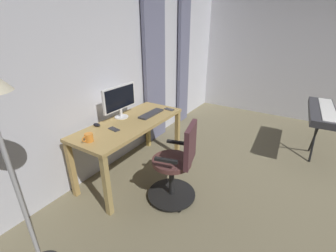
{
  "coord_description": "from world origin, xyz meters",
  "views": [
    {
      "loc": [
        2.6,
        -0.51,
        1.86
      ],
      "look_at": [
        0.7,
        -1.7,
        0.86
      ],
      "focal_mm": 24.17,
      "sensor_mm": 36.0,
      "label": 1
    }
  ],
  "objects_px": {
    "desk": "(131,129)",
    "piano_keyboard": "(322,112)",
    "cell_phone_by_monitor": "(169,109)",
    "computer_monitor": "(120,99)",
    "computer_keyboard": "(151,114)",
    "cell_phone_face_up": "(114,129)",
    "office_chair": "(177,166)",
    "mug_tea": "(89,138)",
    "computer_mouse": "(97,125)"
  },
  "relations": [
    {
      "from": "computer_monitor",
      "to": "computer_mouse",
      "type": "xyz_separation_m",
      "value": [
        0.37,
        -0.05,
        -0.23
      ]
    },
    {
      "from": "office_chair",
      "to": "computer_monitor",
      "type": "bearing_deg",
      "value": 64.78
    },
    {
      "from": "desk",
      "to": "computer_monitor",
      "type": "distance_m",
      "value": 0.4
    },
    {
      "from": "computer_monitor",
      "to": "piano_keyboard",
      "type": "distance_m",
      "value": 2.84
    },
    {
      "from": "desk",
      "to": "cell_phone_by_monitor",
      "type": "height_order",
      "value": "cell_phone_by_monitor"
    },
    {
      "from": "computer_keyboard",
      "to": "cell_phone_by_monitor",
      "type": "relative_size",
      "value": 2.95
    },
    {
      "from": "cell_phone_face_up",
      "to": "cell_phone_by_monitor",
      "type": "bearing_deg",
      "value": 178.49
    },
    {
      "from": "cell_phone_face_up",
      "to": "desk",
      "type": "bearing_deg",
      "value": -170.74
    },
    {
      "from": "cell_phone_face_up",
      "to": "cell_phone_by_monitor",
      "type": "height_order",
      "value": "same"
    },
    {
      "from": "office_chair",
      "to": "mug_tea",
      "type": "bearing_deg",
      "value": 108.63
    },
    {
      "from": "computer_mouse",
      "to": "cell_phone_by_monitor",
      "type": "distance_m",
      "value": 1.05
    },
    {
      "from": "cell_phone_by_monitor",
      "to": "piano_keyboard",
      "type": "distance_m",
      "value": 2.18
    },
    {
      "from": "office_chair",
      "to": "computer_mouse",
      "type": "distance_m",
      "value": 1.08
    },
    {
      "from": "computer_monitor",
      "to": "mug_tea",
      "type": "distance_m",
      "value": 0.74
    },
    {
      "from": "computer_mouse",
      "to": "cell_phone_face_up",
      "type": "relative_size",
      "value": 0.69
    },
    {
      "from": "computer_monitor",
      "to": "piano_keyboard",
      "type": "relative_size",
      "value": 0.46
    },
    {
      "from": "desk",
      "to": "piano_keyboard",
      "type": "distance_m",
      "value": 2.71
    },
    {
      "from": "computer_monitor",
      "to": "computer_mouse",
      "type": "bearing_deg",
      "value": -7.33
    },
    {
      "from": "computer_monitor",
      "to": "computer_keyboard",
      "type": "height_order",
      "value": "computer_monitor"
    },
    {
      "from": "office_chair",
      "to": "mug_tea",
      "type": "height_order",
      "value": "office_chair"
    },
    {
      "from": "office_chair",
      "to": "computer_keyboard",
      "type": "relative_size",
      "value": 2.24
    },
    {
      "from": "desk",
      "to": "piano_keyboard",
      "type": "height_order",
      "value": "piano_keyboard"
    },
    {
      "from": "computer_mouse",
      "to": "piano_keyboard",
      "type": "relative_size",
      "value": 0.08
    },
    {
      "from": "office_chair",
      "to": "computer_monitor",
      "type": "relative_size",
      "value": 1.71
    },
    {
      "from": "computer_mouse",
      "to": "desk",
      "type": "bearing_deg",
      "value": 141.98
    },
    {
      "from": "computer_mouse",
      "to": "cell_phone_face_up",
      "type": "xyz_separation_m",
      "value": [
        -0.04,
        0.24,
        -0.01
      ]
    },
    {
      "from": "computer_mouse",
      "to": "office_chair",
      "type": "bearing_deg",
      "value": 100.36
    },
    {
      "from": "cell_phone_by_monitor",
      "to": "mug_tea",
      "type": "distance_m",
      "value": 1.28
    },
    {
      "from": "computer_keyboard",
      "to": "cell_phone_face_up",
      "type": "relative_size",
      "value": 2.95
    },
    {
      "from": "piano_keyboard",
      "to": "office_chair",
      "type": "bearing_deg",
      "value": -37.31
    },
    {
      "from": "desk",
      "to": "cell_phone_face_up",
      "type": "distance_m",
      "value": 0.3
    },
    {
      "from": "desk",
      "to": "cell_phone_by_monitor",
      "type": "relative_size",
      "value": 10.58
    },
    {
      "from": "computer_mouse",
      "to": "mug_tea",
      "type": "relative_size",
      "value": 0.77
    },
    {
      "from": "computer_monitor",
      "to": "piano_keyboard",
      "type": "bearing_deg",
      "value": 127.26
    },
    {
      "from": "office_chair",
      "to": "mug_tea",
      "type": "distance_m",
      "value": 0.99
    },
    {
      "from": "cell_phone_by_monitor",
      "to": "computer_mouse",
      "type": "bearing_deg",
      "value": -19.37
    },
    {
      "from": "office_chair",
      "to": "desk",
      "type": "bearing_deg",
      "value": 66.07
    },
    {
      "from": "cell_phone_face_up",
      "to": "mug_tea",
      "type": "bearing_deg",
      "value": 8.16
    },
    {
      "from": "desk",
      "to": "piano_keyboard",
      "type": "xyz_separation_m",
      "value": [
        -1.77,
        2.05,
        0.07
      ]
    },
    {
      "from": "computer_keyboard",
      "to": "piano_keyboard",
      "type": "relative_size",
      "value": 0.35
    },
    {
      "from": "computer_monitor",
      "to": "computer_keyboard",
      "type": "relative_size",
      "value": 1.31
    },
    {
      "from": "computer_keyboard",
      "to": "computer_mouse",
      "type": "height_order",
      "value": "computer_mouse"
    },
    {
      "from": "computer_keyboard",
      "to": "mug_tea",
      "type": "bearing_deg",
      "value": -5.32
    },
    {
      "from": "desk",
      "to": "piano_keyboard",
      "type": "bearing_deg",
      "value": 130.77
    },
    {
      "from": "office_chair",
      "to": "computer_keyboard",
      "type": "xyz_separation_m",
      "value": [
        -0.48,
        -0.68,
        0.33
      ]
    },
    {
      "from": "computer_mouse",
      "to": "cell_phone_face_up",
      "type": "distance_m",
      "value": 0.25
    },
    {
      "from": "cell_phone_by_monitor",
      "to": "computer_monitor",
      "type": "bearing_deg",
      "value": -28.35
    },
    {
      "from": "office_chair",
      "to": "cell_phone_face_up",
      "type": "distance_m",
      "value": 0.84
    },
    {
      "from": "desk",
      "to": "computer_mouse",
      "type": "xyz_separation_m",
      "value": [
        0.32,
        -0.25,
        0.12
      ]
    },
    {
      "from": "computer_monitor",
      "to": "cell_phone_by_monitor",
      "type": "xyz_separation_m",
      "value": [
        -0.58,
        0.38,
        -0.24
      ]
    }
  ]
}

